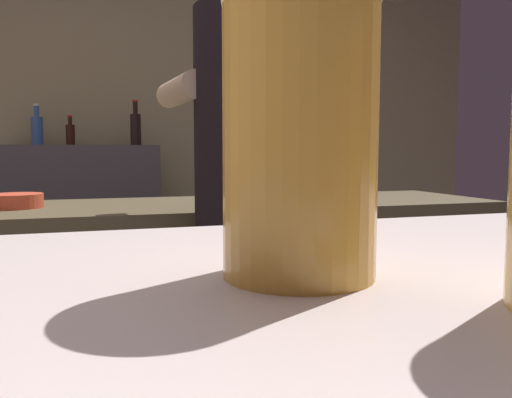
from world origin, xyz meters
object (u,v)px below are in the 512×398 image
(chefs_knife, at_px, (293,200))
(knife_block, at_px, (308,172))
(bartender, at_px, (255,192))
(bottle_olive_oil, at_px, (136,128))
(bottle_hot_sauce, at_px, (70,134))
(mixing_bowl, at_px, (16,201))
(pint_glass_near, at_px, (300,129))
(bottle_soy, at_px, (37,129))

(chefs_knife, bearing_deg, knife_block, 51.82)
(bartender, height_order, bottle_olive_oil, bartender)
(bartender, relative_size, bottle_hot_sauce, 10.14)
(mixing_bowl, xyz_separation_m, bottle_olive_oil, (0.50, 1.27, 0.30))
(chefs_knife, bearing_deg, pint_glass_near, -100.57)
(bottle_hot_sauce, height_order, bottle_olive_oil, bottle_olive_oil)
(bottle_soy, bearing_deg, chefs_knife, -54.20)
(knife_block, xyz_separation_m, pint_glass_near, (-0.72, -1.65, 0.09))
(bartender, xyz_separation_m, bottle_olive_oil, (-0.18, 1.75, 0.26))
(bartender, xyz_separation_m, bottle_soy, (-0.73, 1.80, 0.24))
(bartender, distance_m, mixing_bowl, 0.83)
(bartender, relative_size, bottle_soy, 7.47)
(chefs_knife, relative_size, pint_glass_near, 1.56)
(pint_glass_near, xyz_separation_m, bottle_olive_oil, (0.16, 2.91, 0.13))
(bartender, relative_size, mixing_bowl, 10.16)
(mixing_bowl, distance_m, bottle_soy, 1.36)
(mixing_bowl, bearing_deg, bartender, -34.82)
(pint_glass_near, relative_size, bottle_soy, 0.66)
(bottle_soy, height_order, bottle_hot_sauce, bottle_soy)
(bottle_soy, relative_size, bottle_olive_oil, 0.88)
(chefs_knife, distance_m, bottle_soy, 1.75)
(knife_block, bearing_deg, bottle_hot_sauce, 125.42)
(mixing_bowl, relative_size, chefs_knife, 0.71)
(bottle_hot_sauce, bearing_deg, bottle_soy, 176.14)
(pint_glass_near, bearing_deg, knife_block, 66.46)
(mixing_bowl, relative_size, bottle_soy, 0.73)
(chefs_knife, height_order, bottle_hot_sauce, bottle_hot_sauce)
(knife_block, bearing_deg, bottle_olive_oil, 113.94)
(bottle_soy, relative_size, bottle_hot_sauce, 1.36)
(pint_glass_near, bearing_deg, bottle_olive_oil, 86.89)
(bartender, bearing_deg, bottle_hot_sauce, 12.23)
(bartender, height_order, bottle_hot_sauce, bartender)
(bottle_hot_sauce, bearing_deg, pint_glass_near, -85.99)
(mixing_bowl, bearing_deg, bottle_olive_oil, 68.59)
(mixing_bowl, height_order, bottle_hot_sauce, bottle_hot_sauce)
(bartender, xyz_separation_m, bottle_hot_sauce, (-0.55, 1.79, 0.22))
(knife_block, xyz_separation_m, bottle_hot_sauce, (-0.93, 1.30, 0.19))
(mixing_bowl, distance_m, bottle_olive_oil, 1.40)
(knife_block, height_order, bottle_soy, bottle_soy)
(bartender, relative_size, bottle_olive_oil, 6.55)
(bartender, height_order, chefs_knife, bartender)
(bartender, height_order, knife_block, bartender)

